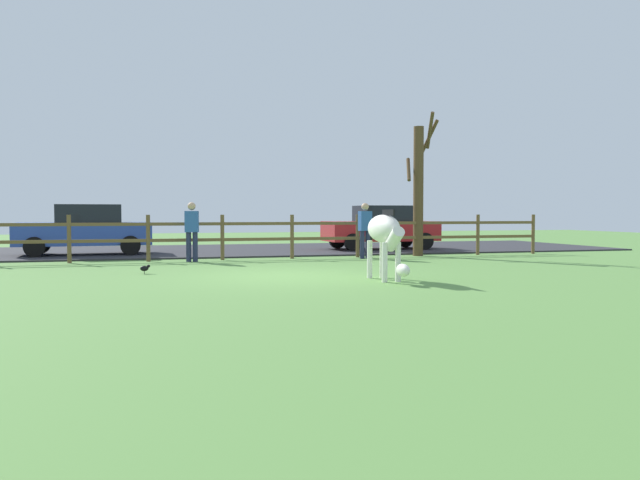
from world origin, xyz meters
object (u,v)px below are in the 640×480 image
(bare_tree, at_px, (419,187))
(parked_car_blue, at_px, (86,229))
(zebra, at_px, (385,234))
(parked_car_red, at_px, (381,227))
(crow_on_grass, at_px, (145,268))
(visitor_left_of_tree, at_px, (365,228))
(visitor_right_of_tree, at_px, (192,229))

(bare_tree, bearing_deg, parked_car_blue, 164.66)
(zebra, relative_size, parked_car_red, 0.48)
(zebra, distance_m, crow_on_grass, 5.40)
(crow_on_grass, distance_m, parked_car_blue, 6.77)
(zebra, bearing_deg, parked_car_red, 68.99)
(visitor_left_of_tree, distance_m, visitor_right_of_tree, 5.03)
(visitor_left_of_tree, bearing_deg, parked_car_red, 61.90)
(parked_car_red, bearing_deg, crow_on_grass, -140.68)
(bare_tree, relative_size, parked_car_blue, 1.10)
(visitor_left_of_tree, bearing_deg, zebra, -106.19)
(visitor_left_of_tree, relative_size, visitor_right_of_tree, 1.00)
(visitor_left_of_tree, height_order, visitor_right_of_tree, same)
(bare_tree, height_order, zebra, bare_tree)
(bare_tree, xyz_separation_m, zebra, (-3.70, -6.44, -1.24))
(zebra, bearing_deg, parked_car_blue, 124.62)
(visitor_left_of_tree, bearing_deg, parked_car_blue, 157.15)
(parked_car_blue, height_order, visitor_left_of_tree, visitor_left_of_tree)
(parked_car_red, xyz_separation_m, parked_car_blue, (-9.98, -0.25, 0.00))
(parked_car_blue, bearing_deg, crow_on_grass, -74.93)
(parked_car_red, relative_size, visitor_left_of_tree, 2.45)
(parked_car_red, xyz_separation_m, visitor_right_of_tree, (-6.97, -3.51, 0.06))
(bare_tree, relative_size, visitor_left_of_tree, 2.72)
(bare_tree, bearing_deg, visitor_right_of_tree, -175.85)
(crow_on_grass, bearing_deg, parked_car_red, 39.32)
(bare_tree, relative_size, zebra, 2.31)
(crow_on_grass, distance_m, visitor_right_of_tree, 3.55)
(bare_tree, xyz_separation_m, visitor_right_of_tree, (-7.04, -0.51, -1.26))
(parked_car_blue, relative_size, visitor_left_of_tree, 2.48)
(visitor_right_of_tree, bearing_deg, parked_car_red, 26.77)
(bare_tree, height_order, visitor_left_of_tree, bare_tree)
(parked_car_red, height_order, visitor_left_of_tree, visitor_left_of_tree)
(zebra, relative_size, visitor_left_of_tree, 1.18)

